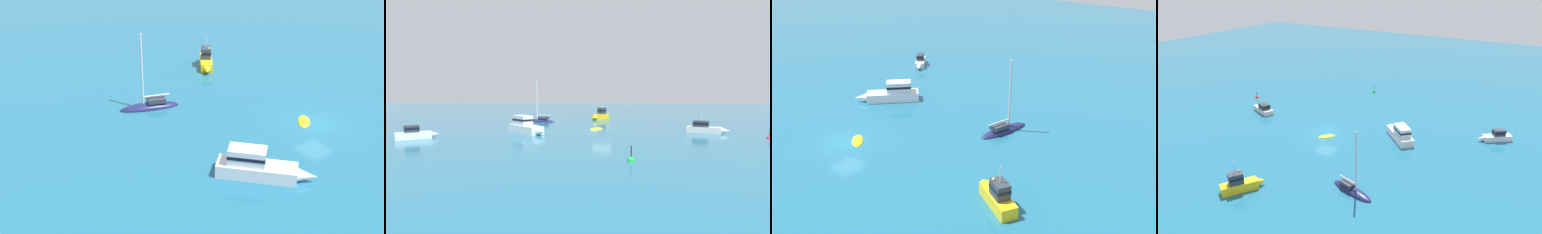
% 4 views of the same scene
% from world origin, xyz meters
% --- Properties ---
extents(ground_plane, '(160.00, 160.00, 0.00)m').
position_xyz_m(ground_plane, '(0.00, 0.00, 0.00)').
color(ground_plane, '#1E607F').
extents(yacht, '(5.37, 2.76, 7.18)m').
position_xyz_m(yacht, '(-10.08, 9.95, 0.14)').
color(yacht, '#191E4C').
rests_on(yacht, ground).
extents(dinghy, '(2.23, 2.33, 0.42)m').
position_xyz_m(dinghy, '(-0.74, 0.78, 0.00)').
color(dinghy, yellow).
rests_on(dinghy, ground).
extents(powerboat, '(5.04, 2.82, 2.24)m').
position_xyz_m(powerboat, '(12.67, -1.58, 0.58)').
color(powerboat, silver).
rests_on(powerboat, ground).
extents(cabin_cruiser, '(4.12, 3.46, 1.50)m').
position_xyz_m(cabin_cruiser, '(-19.98, -9.52, 0.58)').
color(cabin_cruiser, white).
rests_on(cabin_cruiser, ground).
extents(powerboat_1, '(3.21, 4.36, 3.20)m').
position_xyz_m(powerboat_1, '(-0.51, 15.42, 0.76)').
color(powerboat_1, yellow).
rests_on(powerboat_1, ground).
extents(cabin_cruiser_1, '(5.72, 5.72, 2.10)m').
position_xyz_m(cabin_cruiser_1, '(-9.21, -3.61, 0.82)').
color(cabin_cruiser_1, white).
rests_on(cabin_cruiser_1, ground).
extents(channel_buoy, '(0.65, 0.65, 1.48)m').
position_xyz_m(channel_buoy, '(2.55, -18.98, 0.01)').
color(channel_buoy, green).
rests_on(channel_buoy, ground).
extents(mooring_buoy, '(0.64, 0.64, 1.38)m').
position_xyz_m(mooring_buoy, '(18.35, -6.01, 0.01)').
color(mooring_buoy, red).
rests_on(mooring_buoy, ground).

